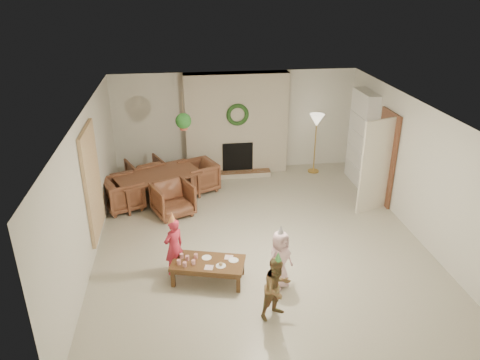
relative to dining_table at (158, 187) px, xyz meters
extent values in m
plane|color=#B7B29E|center=(1.92, -1.89, -0.32)|extent=(7.00, 7.00, 0.00)
plane|color=white|center=(1.92, -1.89, 2.18)|extent=(7.00, 7.00, 0.00)
plane|color=silver|center=(1.92, 1.61, 0.93)|extent=(7.00, 0.00, 7.00)
plane|color=silver|center=(1.92, -5.39, 0.93)|extent=(7.00, 0.00, 7.00)
plane|color=silver|center=(-1.08, -1.89, 0.93)|extent=(0.00, 7.00, 7.00)
plane|color=silver|center=(4.92, -1.89, 0.93)|extent=(0.00, 7.00, 7.00)
cube|color=#582B17|center=(1.92, 1.41, 0.93)|extent=(2.50, 0.40, 2.50)
cube|color=brown|center=(1.92, 1.06, -0.26)|extent=(1.60, 0.30, 0.12)
cube|color=black|center=(1.92, 1.23, 0.13)|extent=(0.75, 0.12, 0.75)
torus|color=#1A3E17|center=(1.92, 1.18, 1.23)|extent=(0.54, 0.10, 0.54)
cylinder|color=gold|center=(3.86, 1.11, -0.30)|extent=(0.28, 0.28, 0.03)
cylinder|color=gold|center=(3.86, 1.11, 0.39)|extent=(0.03, 0.03, 1.36)
cone|color=beige|center=(3.86, 1.11, 1.04)|extent=(0.36, 0.36, 0.30)
cube|color=white|center=(4.76, 0.41, 0.78)|extent=(0.30, 1.00, 2.20)
cube|color=white|center=(4.74, 0.41, 0.13)|extent=(0.30, 0.92, 0.03)
cube|color=white|center=(4.74, 0.41, 0.53)|extent=(0.30, 0.92, 0.03)
cube|color=white|center=(4.74, 0.41, 0.93)|extent=(0.30, 0.92, 0.03)
cube|color=white|center=(4.74, 0.41, 1.33)|extent=(0.30, 0.92, 0.03)
cube|color=#AF2038|center=(4.72, 0.26, 0.27)|extent=(0.20, 0.40, 0.24)
cube|color=#274B91|center=(4.72, 0.46, 0.67)|extent=(0.20, 0.44, 0.24)
cube|color=#9E9321|center=(4.72, 0.31, 1.06)|extent=(0.20, 0.36, 0.22)
cube|color=brown|center=(4.88, -0.69, 0.70)|extent=(0.05, 0.86, 2.04)
cube|color=beige|center=(4.50, -1.07, 0.68)|extent=(0.77, 0.32, 2.00)
cube|color=beige|center=(-1.04, -1.69, 0.93)|extent=(0.06, 1.20, 2.00)
imported|color=brown|center=(0.00, 0.00, 0.00)|extent=(2.05, 1.64, 0.63)
imported|color=brown|center=(0.32, -0.73, 0.03)|extent=(0.99, 1.00, 0.70)
imported|color=brown|center=(-0.32, 0.73, 0.03)|extent=(0.99, 1.00, 0.70)
imported|color=brown|center=(-0.73, -0.32, 0.03)|extent=(1.00, 0.99, 0.70)
imported|color=brown|center=(0.91, 0.40, 0.03)|extent=(1.00, 0.99, 0.70)
cylinder|color=tan|center=(0.62, -0.39, 1.83)|extent=(0.01, 0.01, 0.70)
cylinder|color=#A24234|center=(0.62, -0.39, 1.48)|extent=(0.16, 0.16, 0.12)
sphere|color=#1B521C|center=(0.62, -0.39, 1.60)|extent=(0.32, 0.32, 0.32)
cube|color=#53361B|center=(0.88, -3.10, 0.02)|extent=(1.28, 0.87, 0.05)
cube|color=#53361B|center=(0.88, -3.10, -0.05)|extent=(1.17, 0.76, 0.07)
cube|color=#53361B|center=(0.31, -3.19, -0.16)|extent=(0.08, 0.08, 0.31)
cube|color=#53361B|center=(1.33, -3.46, -0.16)|extent=(0.08, 0.08, 0.31)
cube|color=#53361B|center=(0.43, -2.73, -0.16)|extent=(0.08, 0.08, 0.31)
cube|color=#53361B|center=(1.46, -3.00, -0.16)|extent=(0.08, 0.08, 0.31)
cylinder|color=silver|center=(0.41, -3.11, 0.08)|extent=(0.08, 0.08, 0.08)
cylinder|color=silver|center=(0.46, -2.93, 0.08)|extent=(0.08, 0.08, 0.08)
cylinder|color=silver|center=(0.51, -3.18, 0.08)|extent=(0.08, 0.08, 0.08)
cylinder|color=silver|center=(0.55, -3.01, 0.08)|extent=(0.08, 0.08, 0.08)
cylinder|color=silver|center=(0.65, -3.14, 0.08)|extent=(0.08, 0.08, 0.08)
cylinder|color=silver|center=(0.69, -2.97, 0.08)|extent=(0.08, 0.08, 0.08)
cylinder|color=white|center=(0.87, -2.98, 0.05)|extent=(0.20, 0.20, 0.01)
cylinder|color=white|center=(1.08, -3.24, 0.05)|extent=(0.20, 0.20, 0.01)
cylinder|color=white|center=(1.30, -3.11, 0.05)|extent=(0.20, 0.20, 0.01)
sphere|color=tan|center=(1.08, -3.24, 0.08)|extent=(0.08, 0.08, 0.06)
cube|color=#DBA1A8|center=(0.88, -3.26, 0.05)|extent=(0.17, 0.17, 0.01)
cube|color=#DBA1A8|center=(1.23, -3.02, 0.05)|extent=(0.17, 0.17, 0.01)
imported|color=#BB283C|center=(0.35, -2.83, 0.20)|extent=(0.45, 0.42, 1.03)
cone|color=gold|center=(0.35, -2.83, 0.75)|extent=(0.17, 0.17, 0.19)
imported|color=brown|center=(1.81, -4.08, 0.18)|extent=(0.60, 0.55, 0.99)
cone|color=#51BF58|center=(1.81, -4.08, 0.70)|extent=(0.13, 0.13, 0.16)
imported|color=#FDCBD5|center=(2.00, -3.38, 0.18)|extent=(0.57, 0.53, 0.99)
cone|color=#BAB9C0|center=(2.00, -3.38, 0.71)|extent=(0.17, 0.17, 0.18)
camera|label=1|loc=(0.57, -9.35, 4.30)|focal=34.42mm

